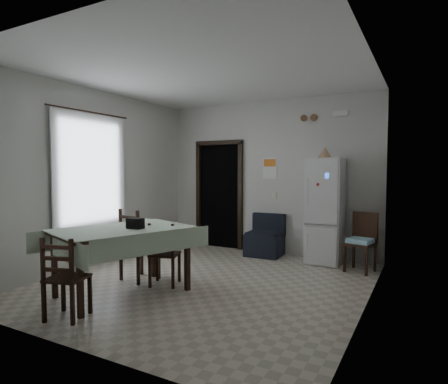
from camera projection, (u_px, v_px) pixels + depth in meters
ground at (207, 282)px, 5.27m from camera, size 4.50×4.50×0.00m
ceiling at (207, 73)px, 5.10m from camera, size 4.20×4.50×0.02m
wall_back at (268, 177)px, 7.16m from camera, size 4.20×0.02×2.90m
wall_front at (71, 185)px, 3.21m from camera, size 4.20×0.02×2.90m
wall_left at (98, 178)px, 6.19m from camera, size 0.02×4.50×2.90m
wall_right at (367, 182)px, 4.18m from camera, size 0.02×4.50×2.90m
doorway at (224, 195)px, 7.86m from camera, size 1.06×0.52×2.22m
window_recess at (86, 172)px, 6.03m from camera, size 0.10×1.20×1.60m
curtain at (91, 172)px, 5.98m from camera, size 0.02×1.45×1.85m
curtain_rod at (90, 112)px, 5.92m from camera, size 0.02×1.60×0.02m
calendar at (270, 168)px, 7.11m from camera, size 0.28×0.02×0.40m
calendar_image at (270, 163)px, 7.10m from camera, size 0.24×0.01×0.14m
light_switch at (275, 196)px, 7.10m from camera, size 0.08×0.02×0.12m
vent_left at (304, 118)px, 6.75m from camera, size 0.12×0.03×0.12m
vent_right at (314, 117)px, 6.66m from camera, size 0.12×0.03×0.12m
emergency_light at (341, 114)px, 6.42m from camera, size 0.25×0.07×0.09m
fridge at (325, 211)px, 6.35m from camera, size 0.59×0.59×1.78m
tan_cone at (325, 153)px, 6.32m from camera, size 0.25×0.25×0.19m
navy_seat at (264, 235)px, 6.90m from camera, size 0.65×0.63×0.76m
corner_chair at (360, 243)px, 5.79m from camera, size 0.48×0.48×0.92m
dining_table at (123, 261)px, 4.75m from camera, size 1.55×1.88×0.84m
black_bag at (135, 223)px, 4.69m from camera, size 0.21×0.13×0.13m
dining_chair_far_left at (140, 244)px, 5.37m from camera, size 0.51×0.51×1.03m
dining_chair_far_right at (165, 253)px, 5.14m from camera, size 0.48×0.48×0.87m
dining_chair_near_head at (67, 277)px, 3.97m from camera, size 0.48×0.48×0.89m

